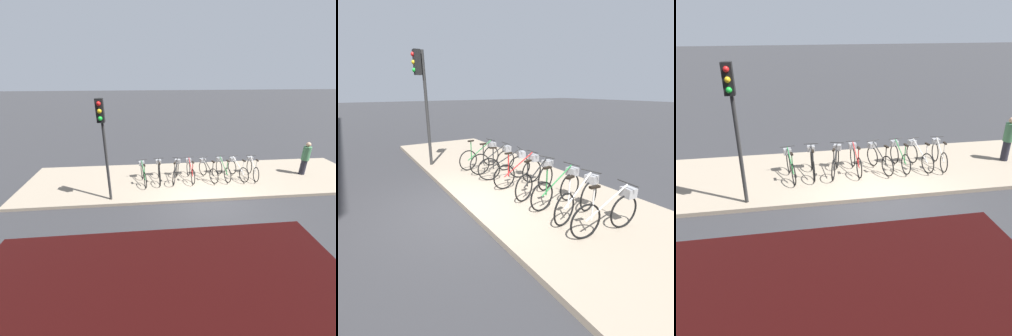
{
  "view_description": "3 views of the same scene",
  "coord_description": "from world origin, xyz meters",
  "views": [
    {
      "loc": [
        -2.29,
        -7.26,
        4.57
      ],
      "look_at": [
        -1.46,
        1.3,
        0.92
      ],
      "focal_mm": 24.0,
      "sensor_mm": 36.0,
      "label": 1
    },
    {
      "loc": [
        5.19,
        -2.03,
        2.65
      ],
      "look_at": [
        0.02,
        1.12,
        0.84
      ],
      "focal_mm": 28.0,
      "sensor_mm": 36.0,
      "label": 2
    },
    {
      "loc": [
        -2.4,
        -7.79,
        4.73
      ],
      "look_at": [
        -0.97,
        0.7,
        0.78
      ],
      "focal_mm": 35.0,
      "sensor_mm": 36.0,
      "label": 3
    }
  ],
  "objects": [
    {
      "name": "parked_bicycle_2",
      "position": [
        -1.05,
        1.84,
        0.55
      ],
      "size": [
        0.59,
        1.53,
        0.98
      ],
      "color": "black",
      "rests_on": "sidewalk"
    },
    {
      "name": "parked_bicycle_5",
      "position": [
        1.09,
        1.89,
        0.55
      ],
      "size": [
        0.46,
        1.58,
        0.98
      ],
      "color": "black",
      "rests_on": "sidewalk"
    },
    {
      "name": "parked_bicycle_3",
      "position": [
        -0.4,
        1.88,
        0.55
      ],
      "size": [
        0.46,
        1.59,
        0.98
      ],
      "color": "black",
      "rests_on": "sidewalk"
    },
    {
      "name": "traffic_light",
      "position": [
        -3.74,
        0.24,
        2.79
      ],
      "size": [
        0.24,
        0.4,
        3.72
      ],
      "color": "#2D2D2D",
      "rests_on": "sidewalk"
    },
    {
      "name": "parked_bicycle_0",
      "position": [
        -2.51,
        1.73,
        0.55
      ],
      "size": [
        0.46,
        1.57,
        0.98
      ],
      "color": "black",
      "rests_on": "sidewalk"
    },
    {
      "name": "parked_bicycle_4",
      "position": [
        0.37,
        1.83,
        0.55
      ],
      "size": [
        0.62,
        1.52,
        0.98
      ],
      "color": "black",
      "rests_on": "sidewalk"
    },
    {
      "name": "parked_bicycle_7",
      "position": [
        2.48,
        1.83,
        0.55
      ],
      "size": [
        0.46,
        1.58,
        0.98
      ],
      "color": "black",
      "rests_on": "sidewalk"
    },
    {
      "name": "parked_bicycle_1",
      "position": [
        -1.81,
        1.86,
        0.55
      ],
      "size": [
        0.46,
        1.59,
        0.98
      ],
      "color": "black",
      "rests_on": "sidewalk"
    },
    {
      "name": "sidewalk",
      "position": [
        0.0,
        1.89,
        0.06
      ],
      "size": [
        15.29,
        3.78,
        0.12
      ],
      "color": "gray",
      "rests_on": "ground_plane"
    },
    {
      "name": "ground_plane",
      "position": [
        0.0,
        0.0,
        0.0
      ],
      "size": [
        120.0,
        120.0,
        0.0
      ],
      "primitive_type": "plane",
      "color": "#2D2D30"
    },
    {
      "name": "parked_bicycle_6",
      "position": [
        1.75,
        1.84,
        0.55
      ],
      "size": [
        0.52,
        1.55,
        0.98
      ],
      "color": "black",
      "rests_on": "sidewalk"
    }
  ]
}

